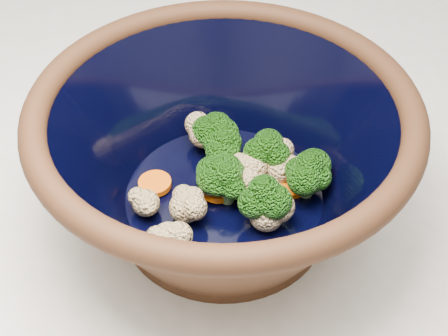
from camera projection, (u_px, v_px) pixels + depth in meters
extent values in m
cylinder|color=black|center=(224.00, 213.00, 0.62)|extent=(0.20, 0.20, 0.01)
torus|color=black|center=(224.00, 109.00, 0.52)|extent=(0.34, 0.34, 0.02)
cylinder|color=black|center=(224.00, 196.00, 0.60)|extent=(0.19, 0.19, 0.00)
cylinder|color=#608442|center=(306.00, 186.00, 0.59)|extent=(0.01, 0.01, 0.02)
ellipsoid|color=#266513|center=(309.00, 167.00, 0.57)|extent=(0.04, 0.04, 0.04)
cylinder|color=#608442|center=(267.00, 165.00, 0.61)|extent=(0.01, 0.01, 0.02)
ellipsoid|color=#266513|center=(268.00, 147.00, 0.60)|extent=(0.04, 0.04, 0.04)
cylinder|color=#608442|center=(216.00, 144.00, 0.63)|extent=(0.01, 0.01, 0.02)
ellipsoid|color=#266513|center=(216.00, 126.00, 0.62)|extent=(0.04, 0.04, 0.03)
cylinder|color=#608442|center=(262.00, 213.00, 0.57)|extent=(0.01, 0.01, 0.02)
ellipsoid|color=#266513|center=(264.00, 193.00, 0.55)|extent=(0.05, 0.05, 0.04)
cylinder|color=#608442|center=(222.00, 158.00, 0.62)|extent=(0.01, 0.01, 0.02)
ellipsoid|color=#266513|center=(222.00, 143.00, 0.61)|extent=(0.04, 0.04, 0.03)
cylinder|color=#608442|center=(228.00, 194.00, 0.58)|extent=(0.01, 0.01, 0.02)
ellipsoid|color=#266513|center=(228.00, 176.00, 0.57)|extent=(0.04, 0.04, 0.03)
cylinder|color=#608442|center=(219.00, 188.00, 0.59)|extent=(0.01, 0.01, 0.02)
ellipsoid|color=#266513|center=(219.00, 171.00, 0.57)|extent=(0.04, 0.04, 0.03)
sphere|color=beige|center=(271.00, 155.00, 0.61)|extent=(0.03, 0.03, 0.03)
sphere|color=beige|center=(251.00, 167.00, 0.60)|extent=(0.03, 0.03, 0.03)
sphere|color=beige|center=(208.00, 132.00, 0.64)|extent=(0.03, 0.03, 0.03)
sphere|color=beige|center=(146.00, 203.00, 0.57)|extent=(0.03, 0.03, 0.03)
sphere|color=beige|center=(258.00, 190.00, 0.58)|extent=(0.03, 0.03, 0.03)
sphere|color=beige|center=(219.00, 180.00, 0.59)|extent=(0.03, 0.03, 0.03)
sphere|color=beige|center=(168.00, 238.00, 0.54)|extent=(0.03, 0.03, 0.03)
sphere|color=beige|center=(266.00, 214.00, 0.56)|extent=(0.03, 0.03, 0.03)
sphere|color=beige|center=(280.00, 170.00, 0.60)|extent=(0.03, 0.03, 0.03)
sphere|color=beige|center=(185.00, 207.00, 0.56)|extent=(0.03, 0.03, 0.03)
cylinder|color=orange|center=(216.00, 190.00, 0.59)|extent=(0.03, 0.03, 0.01)
cylinder|color=orange|center=(290.00, 185.00, 0.60)|extent=(0.03, 0.03, 0.01)
cylinder|color=orange|center=(155.00, 183.00, 0.60)|extent=(0.03, 0.03, 0.01)
cylinder|color=orange|center=(241.00, 188.00, 0.59)|extent=(0.03, 0.03, 0.01)
cylinder|color=orange|center=(273.00, 151.00, 0.63)|extent=(0.02, 0.02, 0.01)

